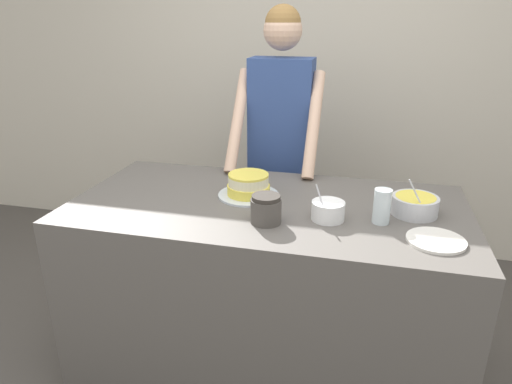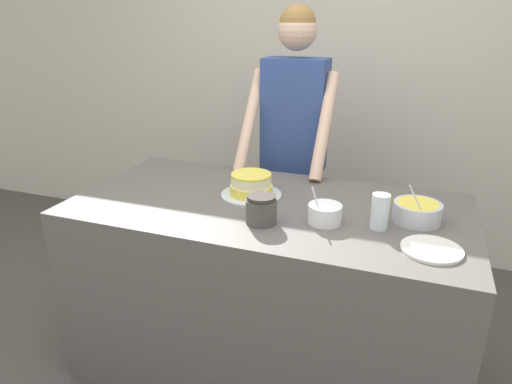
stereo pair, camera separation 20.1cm
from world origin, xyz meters
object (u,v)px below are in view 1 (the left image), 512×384
at_px(person_baker, 281,128).
at_px(ceramic_plate, 436,240).
at_px(cake, 248,186).
at_px(drinking_glass, 382,206).
at_px(frosting_bowl_white, 328,210).
at_px(stoneware_jar, 266,209).
at_px(frosting_bowl_yellow, 415,205).

height_order(person_baker, ceramic_plate, person_baker).
bearing_deg(cake, drinking_glass, -14.45).
height_order(frosting_bowl_white, ceramic_plate, frosting_bowl_white).
height_order(frosting_bowl_white, stoneware_jar, frosting_bowl_white).
height_order(cake, drinking_glass, drinking_glass).
bearing_deg(drinking_glass, stoneware_jar, -166.18).
distance_m(person_baker, frosting_bowl_white, 0.89).
height_order(person_baker, frosting_bowl_white, person_baker).
relative_size(frosting_bowl_yellow, drinking_glass, 1.34).
bearing_deg(frosting_bowl_yellow, cake, 177.46).
xyz_separation_m(person_baker, frosting_bowl_white, (0.36, -0.80, -0.14)).
bearing_deg(ceramic_plate, person_baker, 130.65).
height_order(drinking_glass, ceramic_plate, drinking_glass).
xyz_separation_m(frosting_bowl_yellow, drinking_glass, (-0.14, -0.12, 0.03)).
xyz_separation_m(cake, stoneware_jar, (0.15, -0.27, 0.01)).
bearing_deg(frosting_bowl_white, ceramic_plate, -14.29).
bearing_deg(stoneware_jar, frosting_bowl_white, 20.33).
height_order(ceramic_plate, stoneware_jar, stoneware_jar).
relative_size(frosting_bowl_white, stoneware_jar, 1.28).
bearing_deg(frosting_bowl_yellow, drinking_glass, -138.64).
relative_size(person_baker, cake, 6.13).
distance_m(frosting_bowl_yellow, stoneware_jar, 0.64).
bearing_deg(ceramic_plate, cake, 160.58).
distance_m(person_baker, ceramic_plate, 1.20).
relative_size(cake, frosting_bowl_white, 1.76).
distance_m(frosting_bowl_white, ceramic_plate, 0.43).
xyz_separation_m(person_baker, drinking_glass, (0.57, -0.77, -0.12)).
distance_m(frosting_bowl_white, drinking_glass, 0.22).
distance_m(drinking_glass, stoneware_jar, 0.47).
height_order(frosting_bowl_yellow, drinking_glass, frosting_bowl_yellow).
bearing_deg(stoneware_jar, ceramic_plate, -1.37).
bearing_deg(drinking_glass, frosting_bowl_yellow, 41.36).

